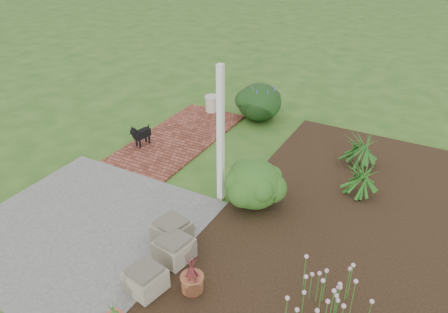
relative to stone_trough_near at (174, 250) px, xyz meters
The scene contains 16 objects.
ground 1.69m from the stone_trough_near, 106.36° to the left, with size 80.00×80.00×0.00m, color #2A581B.
concrete_patio 1.74m from the stone_trough_near, behind, with size 3.50×3.50×0.04m, color #595957.
brick_path 4.01m from the stone_trough_near, 122.87° to the left, with size 1.60×3.50×0.04m, color brown.
garden_bed 2.93m from the stone_trough_near, 46.20° to the left, with size 4.00×7.00×0.03m, color black.
veranda_post 2.02m from the stone_trough_near, 95.79° to the left, with size 0.10×0.10×2.50m, color white.
stone_trough_near is the anchor object (origin of this frame).
stone_trough_mid 0.69m from the stone_trough_near, 89.47° to the right, with size 0.46×0.46×0.31m, color gray.
stone_trough_far 0.40m from the stone_trough_near, 130.00° to the left, with size 0.49×0.49×0.33m, color #7A705B.
black_dog 3.72m from the stone_trough_near, 135.70° to the left, with size 0.23×0.56×0.48m.
cream_ceramic_urn 5.46m from the stone_trough_near, 114.52° to the left, with size 0.30×0.30×0.40m, color beige.
evergreen_shrub 1.91m from the stone_trough_near, 77.47° to the left, with size 0.99×0.99×0.84m, color #0D3E0F.
agapanthus_clump_back 3.60m from the stone_trough_near, 56.85° to the left, with size 0.90×0.90×0.81m, color #0E420E, non-canonical shape.
agapanthus_clump_front 4.41m from the stone_trough_near, 67.47° to the left, with size 0.96×0.96×0.86m, color #1E4011, non-canonical shape.
pink_flower_patch 2.33m from the stone_trough_near, ahead, with size 1.03×1.03×0.66m, color #113D0F, non-canonical shape.
terracotta_pot_bronze 0.68m from the stone_trough_near, 34.73° to the right, with size 0.30×0.30×0.24m, color #965232.
purple_flowering_bush 5.33m from the stone_trough_near, 101.38° to the left, with size 1.08×1.08×0.92m, color black.
Camera 1 is at (3.48, -5.55, 4.54)m, focal length 35.00 mm.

